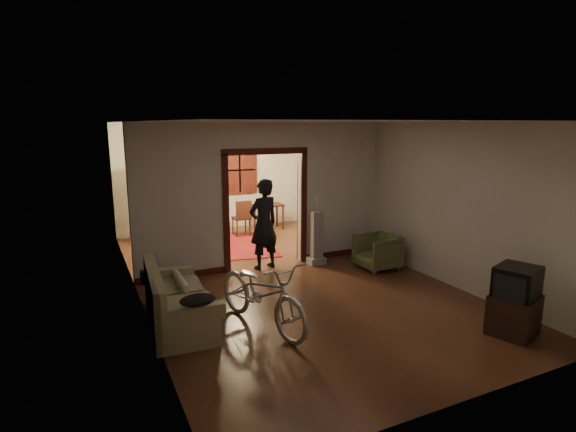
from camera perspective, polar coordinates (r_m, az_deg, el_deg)
floor at (r=8.36m, az=-0.89°, el=-7.70°), size 5.00×8.50×0.01m
ceiling at (r=7.88m, az=-0.95°, el=11.87°), size 5.00×8.50×0.01m
wall_back at (r=11.96m, az=-9.41°, el=4.93°), size 5.00×0.02×2.80m
wall_left at (r=7.35m, az=-18.96°, el=0.27°), size 0.02×8.50×2.80m
wall_right at (r=9.30m, az=13.25°, el=2.88°), size 0.02×8.50×2.80m
partition_wall at (r=8.68m, az=-2.97°, el=2.56°), size 5.00×0.14×2.80m
door_casing at (r=8.73m, az=-2.95°, el=0.62°), size 1.74×0.20×2.32m
far_window at (r=12.12m, az=-6.18°, el=5.82°), size 0.98×0.06×1.28m
chandelier at (r=10.22m, az=-6.83°, el=9.22°), size 0.24×0.24×0.24m
light_switch at (r=9.09m, az=3.35°, el=2.01°), size 0.08×0.01×0.12m
sofa at (r=6.54m, az=-13.72°, el=-9.84°), size 0.93×1.84×0.82m
rolled_paper at (r=6.80m, az=-13.46°, el=-7.92°), size 0.10×0.79×0.10m
jacket at (r=5.63m, az=-11.40°, el=-10.40°), size 0.44×0.33×0.13m
bicycle at (r=6.24m, az=-3.33°, el=-9.72°), size 1.12×2.01×1.00m
armchair at (r=8.87m, az=11.26°, el=-4.48°), size 0.75×0.73×0.68m
tv_stand at (r=6.83m, az=26.73°, el=-11.13°), size 0.74×0.71×0.54m
crt_tv at (r=6.69m, az=27.07°, el=-7.69°), size 0.67×0.64×0.47m
vacuum at (r=8.96m, az=3.66°, el=-2.79°), size 0.36×0.30×1.08m
person at (r=8.61m, az=-3.11°, el=-1.06°), size 0.73×0.57×1.75m
oriental_rug at (r=10.46m, az=-6.88°, el=-3.74°), size 2.15×2.58×0.02m
locker at (r=11.21m, az=-14.68°, el=1.76°), size 0.98×0.63×1.83m
globe at (r=11.09m, az=-14.96°, el=6.98°), size 0.26×0.26×0.26m
desk at (r=11.93m, az=-2.78°, el=-0.15°), size 0.99×0.73×0.66m
desk_chair at (r=11.29m, az=-5.96°, el=-0.24°), size 0.47×0.47×0.91m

